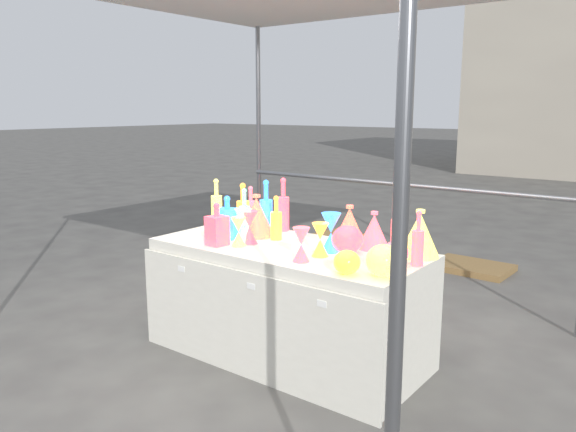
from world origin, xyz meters
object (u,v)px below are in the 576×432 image
Objects in this scene: display_table at (287,302)px; hourglass_0 at (249,227)px; globe_0 at (347,264)px; lampshade_0 at (257,215)px; cardboard_box_closed at (344,256)px; bottle_0 at (243,207)px.

display_table is 0.55m from hourglass_0.
display_table is at bearing 154.89° from globe_0.
hourglass_0 is 0.75× the size of lampshade_0.
globe_0 is (1.25, -2.04, 0.60)m from cardboard_box_closed.
cardboard_box_closed is 1.94× the size of lampshade_0.
cardboard_box_closed is at bearing 94.63° from lampshade_0.
lampshade_0 is at bearing -69.85° from cardboard_box_closed.
hourglass_0 is 0.90m from globe_0.
lampshade_0 is at bearing 118.55° from hourglass_0.
hourglass_0 is at bearing -160.46° from display_table.
display_table is 5.19× the size of bottle_0.
cardboard_box_closed is 1.99m from hourglass_0.
bottle_0 is 1.21× the size of lampshade_0.
cardboard_box_closed is (-0.63, 1.75, -0.17)m from display_table.
lampshade_0 is at bearing 157.33° from globe_0.
lampshade_0 is at bearing 161.86° from display_table.
hourglass_0 is at bearing 166.65° from globe_0.
globe_0 reaches higher than cardboard_box_closed.
cardboard_box_closed is 1.61× the size of bottle_0.
cardboard_box_closed is 3.86× the size of globe_0.
lampshade_0 is at bearing -17.95° from bottle_0.
lampshade_0 reaches higher than hourglass_0.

